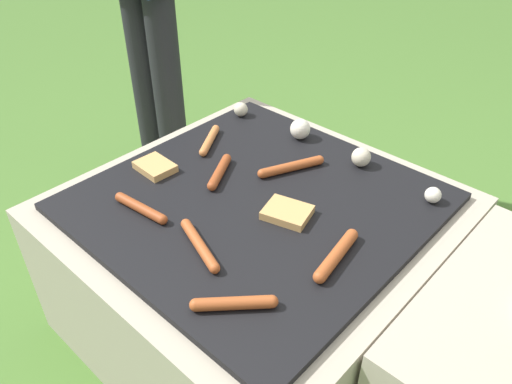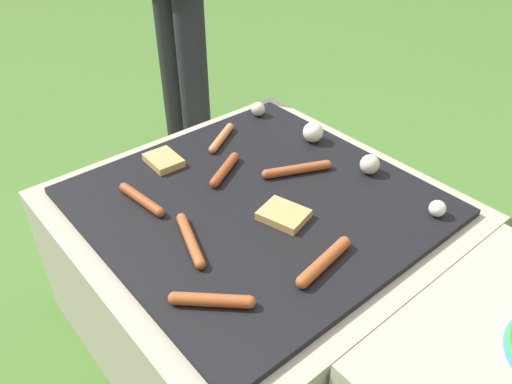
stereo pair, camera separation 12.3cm
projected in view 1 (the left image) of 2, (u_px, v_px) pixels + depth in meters
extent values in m
plane|color=#47702D|center=(256.00, 318.00, 1.51)|extent=(14.00, 14.00, 0.00)
cube|color=#A89E8C|center=(256.00, 266.00, 1.38)|extent=(0.88, 0.88, 0.43)
cube|color=black|center=(256.00, 201.00, 1.25)|extent=(0.77, 0.77, 0.02)
cylinder|color=black|center=(147.00, 86.00, 1.96)|extent=(0.11, 0.11, 0.76)
cylinder|color=black|center=(169.00, 96.00, 1.88)|extent=(0.11, 0.11, 0.76)
cylinder|color=#93421E|center=(141.00, 208.00, 1.19)|extent=(0.15, 0.04, 0.02)
sphere|color=#93421E|center=(120.00, 197.00, 1.23)|extent=(0.02, 0.02, 0.02)
sphere|color=#93421E|center=(163.00, 220.00, 1.15)|extent=(0.02, 0.02, 0.02)
cylinder|color=#A34C23|center=(199.00, 245.00, 1.08)|extent=(0.16, 0.08, 0.02)
sphere|color=#A34C23|center=(215.00, 268.00, 1.03)|extent=(0.02, 0.02, 0.02)
sphere|color=#A34C23|center=(186.00, 224.00, 1.14)|extent=(0.02, 0.02, 0.02)
cylinder|color=#A34C23|center=(291.00, 167.00, 1.33)|extent=(0.09, 0.17, 0.03)
sphere|color=#A34C23|center=(262.00, 174.00, 1.31)|extent=(0.03, 0.03, 0.03)
sphere|color=#A34C23|center=(319.00, 160.00, 1.36)|extent=(0.03, 0.03, 0.03)
cylinder|color=#A34C23|center=(336.00, 255.00, 1.06)|extent=(0.05, 0.16, 0.03)
sphere|color=#A34C23|center=(320.00, 277.00, 1.00)|extent=(0.03, 0.03, 0.03)
sphere|color=#A34C23|center=(352.00, 235.00, 1.11)|extent=(0.03, 0.03, 0.03)
cylinder|color=#93421E|center=(220.00, 172.00, 1.31)|extent=(0.09, 0.13, 0.03)
sphere|color=#93421E|center=(227.00, 158.00, 1.37)|extent=(0.03, 0.03, 0.03)
sphere|color=#93421E|center=(212.00, 186.00, 1.26)|extent=(0.03, 0.03, 0.03)
cylinder|color=#A34C23|center=(234.00, 303.00, 0.95)|extent=(0.12, 0.12, 0.03)
sphere|color=#A34C23|center=(196.00, 305.00, 0.95)|extent=(0.03, 0.03, 0.03)
sphere|color=#A34C23|center=(272.00, 302.00, 0.95)|extent=(0.03, 0.03, 0.03)
cylinder|color=#C6753D|center=(210.00, 140.00, 1.45)|extent=(0.09, 0.13, 0.02)
sphere|color=#C6753D|center=(216.00, 129.00, 1.51)|extent=(0.02, 0.02, 0.02)
sphere|color=#C6753D|center=(203.00, 152.00, 1.39)|extent=(0.02, 0.02, 0.02)
cube|color=tan|center=(288.00, 212.00, 1.18)|extent=(0.13, 0.11, 0.02)
cube|color=tan|center=(155.00, 167.00, 1.34)|extent=(0.11, 0.08, 0.02)
sphere|color=beige|center=(241.00, 109.00, 1.59)|extent=(0.04, 0.04, 0.04)
sphere|color=silver|center=(300.00, 129.00, 1.47)|extent=(0.06, 0.06, 0.06)
sphere|color=beige|center=(361.00, 157.00, 1.35)|extent=(0.05, 0.05, 0.05)
sphere|color=silver|center=(433.00, 195.00, 1.22)|extent=(0.04, 0.04, 0.04)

